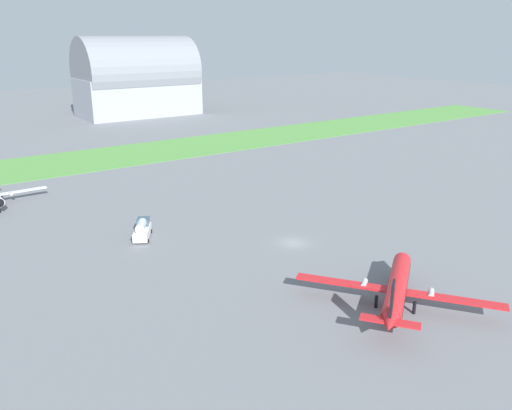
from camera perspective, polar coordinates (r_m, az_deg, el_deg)
ground_plane at (r=87.84m, az=4.14°, el=-4.16°), size 600.00×600.00×0.00m
grass_taxiway_strip at (r=155.78m, az=-14.85°, el=5.22°), size 360.00×28.00×0.08m
airplane_foreground_turboprop at (r=68.88m, az=15.19°, el=-8.75°), size 19.50×22.08×7.81m
fuel_truck_near_gate at (r=91.32m, az=-12.37°, el=-2.60°), size 5.38×6.82×3.29m
hangar_distant at (r=234.36m, az=-12.91°, el=13.24°), size 48.75×28.42×32.91m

